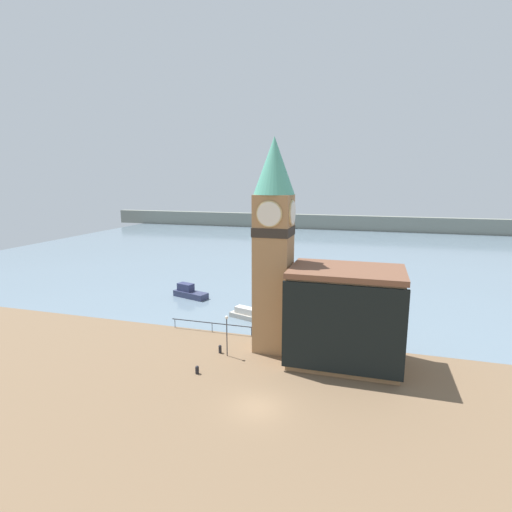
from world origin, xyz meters
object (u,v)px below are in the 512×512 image
boat_near (252,316)px  lamp_post (227,328)px  mooring_bollard_near (197,369)px  mooring_bollard_far (220,349)px  pier_building (345,316)px  clock_tower (274,241)px  boat_far (189,292)px

boat_near → lamp_post: size_ratio=1.66×
boat_near → mooring_bollard_near: bearing=-74.6°
mooring_bollard_far → lamp_post: bearing=-24.7°
boat_near → lamp_post: lamp_post is taller
mooring_bollard_near → lamp_post: size_ratio=0.18×
mooring_bollard_near → lamp_post: bearing=73.0°
mooring_bollard_far → lamp_post: size_ratio=0.20×
lamp_post → mooring_bollard_far: bearing=155.3°
pier_building → mooring_bollard_far: bearing=-173.1°
clock_tower → pier_building: clock_tower is taller
clock_tower → boat_near: (-4.53, 7.52, -10.76)m
clock_tower → lamp_post: bearing=-141.7°
boat_near → boat_far: (-11.76, 6.65, 0.21)m
boat_far → mooring_bollard_near: boat_far is taller
mooring_bollard_near → lamp_post: (1.29, 4.24, 2.48)m
mooring_bollard_near → lamp_post: lamp_post is taller
mooring_bollard_near → pier_building: bearing=26.2°
clock_tower → pier_building: size_ratio=2.03×
boat_far → mooring_bollard_far: boat_far is taller
clock_tower → pier_building: (7.24, -1.19, -6.67)m
clock_tower → boat_near: size_ratio=3.07×
boat_near → pier_building: bearing=-18.6°
clock_tower → mooring_bollard_near: clock_tower is taller
boat_far → pier_building: bearing=-16.1°
boat_far → lamp_post: (12.41, -17.24, 2.17)m
boat_near → boat_far: 13.51m
clock_tower → mooring_bollard_far: clock_tower is taller
boat_far → lamp_post: size_ratio=1.37×
pier_building → mooring_bollard_near: size_ratio=13.84×
boat_near → mooring_bollard_near: 14.84m
boat_near → mooring_bollard_far: (-0.27, -10.17, -0.05)m
pier_building → boat_far: 28.37m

